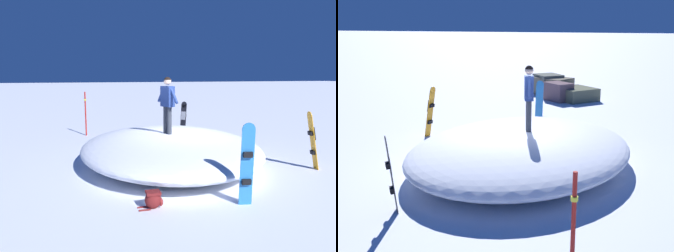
% 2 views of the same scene
% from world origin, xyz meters
% --- Properties ---
extents(ground, '(240.00, 240.00, 0.00)m').
position_xyz_m(ground, '(0.00, 0.00, 0.00)').
color(ground, white).
extents(snow_mound, '(7.86, 6.57, 0.94)m').
position_xyz_m(snow_mound, '(-0.02, -0.36, 0.47)').
color(snow_mound, white).
rests_on(snow_mound, ground).
extents(snowboarder_standing, '(1.01, 0.37, 1.71)m').
position_xyz_m(snowboarder_standing, '(0.14, -0.50, 1.96)').
color(snowboarder_standing, '#333842').
rests_on(snowboarder_standing, snow_mound).
extents(snowboard_primary_upright, '(0.34, 0.39, 1.69)m').
position_xyz_m(snowboard_primary_upright, '(2.04, 3.24, 0.87)').
color(snowboard_primary_upright, orange).
rests_on(snowboard_primary_upright, ground).
extents(snowboard_secondary_upright, '(0.31, 0.29, 1.59)m').
position_xyz_m(snowboard_secondary_upright, '(-3.50, 1.43, 0.82)').
color(snowboard_secondary_upright, black).
rests_on(snowboard_secondary_upright, ground).
extents(snowboard_tertiary_upright, '(0.21, 0.30, 1.76)m').
position_xyz_m(snowboard_tertiary_upright, '(3.82, -0.01, 0.91)').
color(snowboard_tertiary_upright, '#2672BF').
rests_on(snowboard_tertiary_upright, ground).
extents(backpack_near, '(0.31, 0.53, 0.36)m').
position_xyz_m(backpack_near, '(3.34, -1.87, 0.19)').
color(backpack_near, maroon).
rests_on(backpack_near, ground).
extents(trail_marker_pole, '(0.10, 0.10, 1.97)m').
position_xyz_m(trail_marker_pole, '(-5.61, -2.45, 1.03)').
color(trail_marker_pole, '#A51E19').
rests_on(trail_marker_pole, ground).
extents(rock_outcrop, '(3.70, 3.71, 1.00)m').
position_xyz_m(rock_outcrop, '(10.93, 0.52, 0.41)').
color(rock_outcrop, '#6D5358').
rests_on(rock_outcrop, ground).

